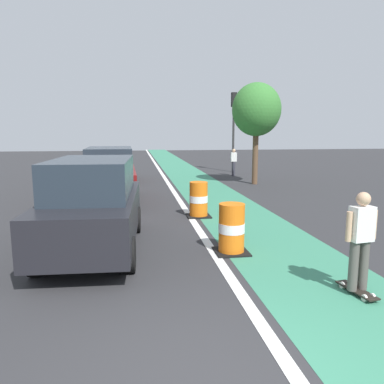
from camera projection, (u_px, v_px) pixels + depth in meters
bike_lane_strip at (211, 194)px, 15.91m from camera, size 2.50×80.00×0.01m
lane_divider_stripe at (176, 195)px, 15.68m from camera, size 0.20×80.00×0.01m
skateboarder_on_lane at (360, 240)px, 5.94m from camera, size 0.56×0.82×1.69m
parked_suv_nearest at (93, 205)px, 8.19m from camera, size 2.09×4.68×2.04m
parked_suv_second at (110, 174)px, 14.00m from camera, size 2.02×4.65×2.04m
parked_sedan_third at (113, 165)px, 19.96m from camera, size 1.92×4.10×1.70m
traffic_barrel_front at (232, 229)px, 8.08m from camera, size 0.73×0.73×1.09m
traffic_barrel_mid at (199, 200)px, 11.55m from camera, size 0.73×0.73×1.09m
traffic_light_corner at (234, 118)px, 24.00m from camera, size 0.41×0.32×5.10m
pedestrian_crossing at (234, 161)px, 22.27m from camera, size 0.34×0.20×1.61m
street_tree_sidewalk at (256, 110)px, 18.29m from camera, size 2.40×2.40×5.00m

